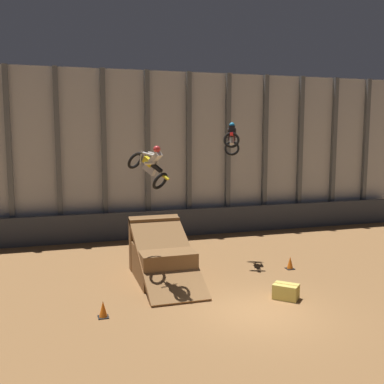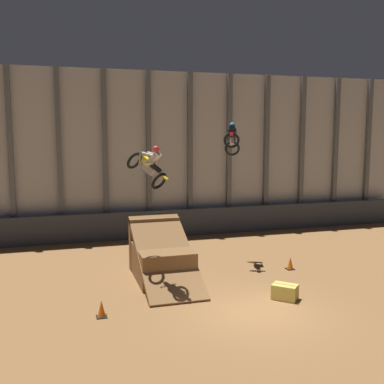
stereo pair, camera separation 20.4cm
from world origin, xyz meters
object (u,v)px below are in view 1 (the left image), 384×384
traffic_cone_near_ramp (290,263)px  traffic_cone_arena_edge (103,309)px  hay_bale_trackside (286,292)px  dirt_ramp (161,257)px  rider_bike_right_air (232,139)px  rider_bike_left_air (150,166)px

traffic_cone_near_ramp → traffic_cone_arena_edge: bearing=-160.8°
traffic_cone_near_ramp → traffic_cone_arena_edge: same height
hay_bale_trackside → dirt_ramp: bearing=134.6°
rider_bike_right_air → traffic_cone_near_ramp: size_ratio=3.12×
rider_bike_right_air → hay_bale_trackside: (0.07, -5.35, -5.56)m
rider_bike_left_air → rider_bike_right_air: size_ratio=0.97×
rider_bike_right_air → hay_bale_trackside: bearing=-66.3°
dirt_ramp → traffic_cone_arena_edge: size_ratio=8.50×
dirt_ramp → hay_bale_trackside: size_ratio=4.63×
rider_bike_right_air → traffic_cone_near_ramp: bearing=-22.1°
dirt_ramp → rider_bike_left_air: (-0.79, -1.71, 4.06)m
traffic_cone_near_ramp → hay_bale_trackside: bearing=-121.5°
traffic_cone_near_ramp → hay_bale_trackside: traffic_cone_near_ramp is taller
rider_bike_right_air → hay_bale_trackside: rider_bike_right_air is taller
rider_bike_left_air → traffic_cone_near_ramp: size_ratio=3.03×
traffic_cone_near_ramp → traffic_cone_arena_edge: size_ratio=1.00×
traffic_cone_near_ramp → rider_bike_right_air: bearing=135.0°
rider_bike_right_air → traffic_cone_arena_edge: 10.03m
rider_bike_right_air → traffic_cone_near_ramp: (2.08, -2.08, -5.56)m
rider_bike_right_air → hay_bale_trackside: size_ratio=1.70×
rider_bike_left_air → hay_bale_trackside: rider_bike_left_air is taller
dirt_ramp → traffic_cone_near_ramp: 5.92m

